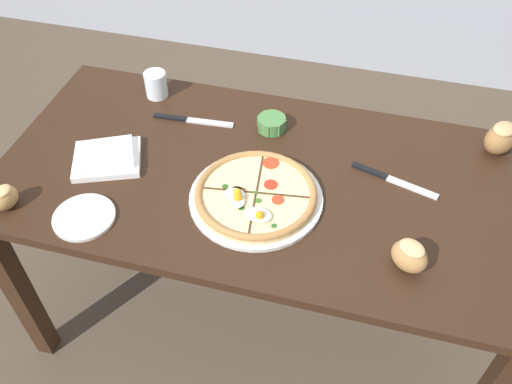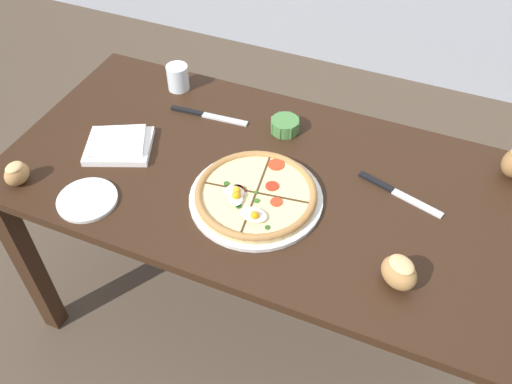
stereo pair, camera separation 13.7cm
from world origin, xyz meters
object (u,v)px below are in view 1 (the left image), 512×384
(dining_table, at_px, (261,199))
(napkin_folded, at_px, (107,158))
(side_saucer, at_px, (84,217))
(water_glass, at_px, (156,86))
(bread_piece_near, at_px, (5,197))
(bread_piece_mid, at_px, (501,138))
(pizza, at_px, (256,195))
(knife_spare, at_px, (192,120))
(knife_main, at_px, (393,180))
(bread_piece_far, at_px, (410,255))
(ramekin_bowl, at_px, (272,123))

(dining_table, relative_size, napkin_folded, 6.42)
(napkin_folded, height_order, side_saucer, napkin_folded)
(dining_table, height_order, water_glass, water_glass)
(bread_piece_near, bearing_deg, bread_piece_mid, 24.13)
(dining_table, xyz_separation_m, side_saucer, (-0.41, -0.28, 0.10))
(pizza, bearing_deg, napkin_folded, 175.51)
(pizza, xyz_separation_m, knife_spare, (-0.28, 0.28, -0.01))
(dining_table, bearing_deg, knife_spare, 146.67)
(napkin_folded, xyz_separation_m, knife_main, (0.81, 0.13, -0.01))
(dining_table, relative_size, pizza, 4.17)
(napkin_folded, height_order, knife_spare, napkin_folded)
(bread_piece_far, bearing_deg, bread_piece_mid, 65.42)
(bread_piece_far, relative_size, water_glass, 1.34)
(bread_piece_near, bearing_deg, napkin_folded, 51.99)
(bread_piece_near, relative_size, water_glass, 0.95)
(dining_table, xyz_separation_m, water_glass, (-0.43, 0.28, 0.14))
(dining_table, bearing_deg, water_glass, 146.99)
(ramekin_bowl, bearing_deg, side_saucer, -128.69)
(dining_table, bearing_deg, bread_piece_far, -27.18)
(ramekin_bowl, bearing_deg, bread_piece_mid, 6.25)
(ramekin_bowl, bearing_deg, knife_main, -19.25)
(pizza, distance_m, water_glass, 0.58)
(water_glass, bearing_deg, bread_piece_near, -109.03)
(bread_piece_mid, bearing_deg, side_saucer, -152.17)
(water_glass, bearing_deg, bread_piece_far, -30.22)
(dining_table, relative_size, ramekin_bowl, 16.35)
(pizza, relative_size, knife_main, 1.46)
(bread_piece_near, distance_m, bread_piece_far, 1.05)
(pizza, distance_m, knife_spare, 0.39)
(ramekin_bowl, bearing_deg, bread_piece_far, -43.77)
(dining_table, bearing_deg, knife_main, 11.52)
(pizza, distance_m, napkin_folded, 0.46)
(bread_piece_far, bearing_deg, bread_piece_near, -175.95)
(pizza, bearing_deg, side_saucer, -156.64)
(bread_piece_near, height_order, side_saucer, bread_piece_near)
(pizza, xyz_separation_m, ramekin_bowl, (-0.03, 0.30, 0.00))
(bread_piece_near, height_order, knife_main, bread_piece_near)
(knife_spare, bearing_deg, side_saucer, -110.83)
(napkin_folded, height_order, bread_piece_mid, bread_piece_mid)
(bread_piece_far, height_order, knife_main, bread_piece_far)
(bread_piece_mid, xyz_separation_m, knife_spare, (-0.92, -0.10, -0.05))
(napkin_folded, xyz_separation_m, water_glass, (0.02, 0.34, 0.02))
(bread_piece_far, xyz_separation_m, knife_spare, (-0.69, 0.40, -0.04))
(napkin_folded, height_order, knife_main, napkin_folded)
(knife_main, bearing_deg, bread_piece_mid, 52.40)
(pizza, relative_size, side_saucer, 2.22)
(bread_piece_near, height_order, knife_spare, bread_piece_near)
(knife_main, bearing_deg, side_saucer, -139.22)
(napkin_folded, relative_size, knife_main, 0.95)
(bread_piece_near, distance_m, side_saucer, 0.22)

